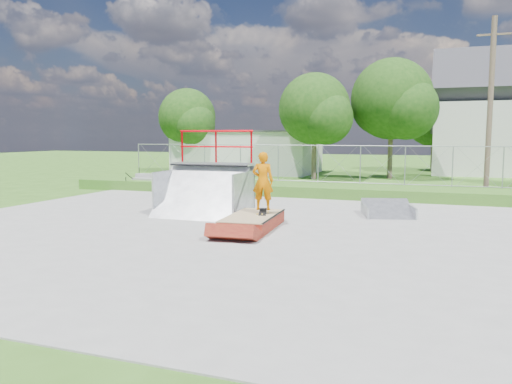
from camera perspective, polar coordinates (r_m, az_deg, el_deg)
ground at (r=14.26m, az=-2.53°, el=-4.66°), size 120.00×120.00×0.00m
concrete_pad at (r=14.26m, az=-2.53°, el=-4.58°), size 20.00×16.00×0.04m
grass_berm at (r=23.19m, az=6.51°, el=0.24°), size 24.00×3.00×0.50m
grind_box at (r=14.82m, az=-0.38°, el=-3.43°), size 1.54×2.85×0.41m
quarter_pipe at (r=17.14m, az=-6.11°, el=2.14°), size 3.01×2.57×2.94m
flat_bank_ramp at (r=17.54m, az=14.84°, el=-1.96°), size 2.01×2.09×0.49m
skateboard at (r=15.03m, az=0.78°, el=-2.33°), size 0.43×0.82×0.13m
skater at (r=14.92m, az=0.79°, el=0.99°), size 0.71×0.54×1.75m
concrete_stairs at (r=25.80m, az=-12.61°, el=1.09°), size 1.50×1.60×0.80m
chain_link_fence at (r=24.07m, az=7.11°, el=3.21°), size 20.00×0.06×1.80m
utility_building_flat at (r=37.42m, az=-0.92°, el=4.56°), size 10.00×6.00×3.00m
gable_house at (r=39.10m, az=25.58°, el=7.44°), size 8.40×6.08×8.94m
utility_pole at (r=25.04m, az=25.19°, el=8.73°), size 0.24×0.24×8.00m
tree_left_near at (r=31.60m, az=7.07°, el=9.13°), size 4.76×4.48×6.65m
tree_center at (r=32.90m, az=15.72°, el=9.89°), size 5.44×5.12×7.60m
tree_left_far at (r=37.00m, az=-7.66°, el=8.26°), size 4.42×4.16×6.18m
tree_back_mid at (r=40.79m, az=19.98°, el=7.33°), size 4.08×3.84×5.70m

